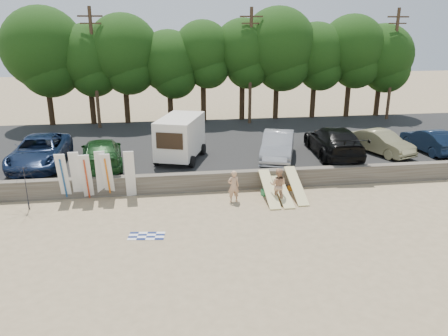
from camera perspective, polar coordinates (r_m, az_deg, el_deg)
The scene contains 27 objects.
ground at distance 21.08m, azimuth 6.43°, elevation -5.43°, with size 120.00×120.00×0.00m, color tan.
seawall at distance 23.60m, azimuth 4.70°, elevation -1.43°, with size 44.00×0.50×1.00m, color #6B6356.
parking_lot at distance 30.67m, azimuth 1.66°, elevation 2.98°, with size 44.00×14.50×0.70m, color #282828.
treeline at distance 36.57m, azimuth -1.15°, elevation 15.05°, with size 33.49×6.30×9.19m.
utility_poles at distance 35.49m, azimuth 3.49°, elevation 13.38°, with size 25.80×0.26×9.00m.
box_trailer at distance 25.96m, azimuth -5.74°, elevation 4.17°, with size 3.28×4.49×2.58m.
car_0 at distance 27.01m, azimuth -22.92°, elevation 2.03°, with size 2.81×6.08×1.69m, color #111E3D.
car_1 at distance 25.69m, azimuth -15.69°, elevation 1.90°, with size 2.21×5.44×1.58m, color #143916.
car_2 at distance 26.23m, azimuth 7.04°, elevation 2.87°, with size 1.75×5.02×1.65m, color #949498.
car_3 at distance 27.71m, azimuth 14.09°, elevation 3.43°, with size 2.51×6.16×1.79m, color black.
car_4 at distance 29.02m, azimuth 19.87°, elevation 3.17°, with size 1.52×4.35×1.43m, color tan.
car_5 at distance 30.60m, azimuth 25.28°, elevation 3.26°, with size 1.53×4.39×1.45m, color black.
surfboard_upright_0 at distance 22.92m, azimuth -20.25°, elevation -1.11°, with size 0.50×0.06×2.60m, color silver.
surfboard_upright_1 at distance 22.87m, azimuth -18.73°, elevation -0.95°, with size 0.50×0.06×2.60m, color silver.
surfboard_upright_2 at distance 22.62m, azimuth -17.51°, elevation -1.12°, with size 0.50×0.06×2.60m, color silver.
surfboard_upright_3 at distance 22.67m, azimuth -15.75°, elevation -0.82°, with size 0.50×0.06×2.60m, color silver.
surfboard_upright_4 at distance 22.53m, azimuth -14.96°, elevation -0.97°, with size 0.50×0.06×2.60m, color silver.
surfboard_upright_5 at distance 22.40m, azimuth -12.18°, elevation -0.79°, with size 0.50×0.06×2.60m, color silver.
surfboard_low_0 at distance 22.08m, azimuth 5.93°, elevation -2.71°, with size 0.56×3.00×0.07m, color beige.
surfboard_low_1 at distance 22.35m, azimuth 7.61°, elevation -2.96°, with size 0.56×3.00×0.07m, color beige.
surfboard_low_2 at distance 22.65m, azimuth 9.40°, elevation -2.26°, with size 0.56×3.00×0.07m, color beige.
beachgoer_a at distance 21.58m, azimuth 1.25°, elevation -2.40°, with size 0.59×0.39×1.63m, color tan.
beachgoer_b at distance 21.75m, azimuth 7.07°, elevation -2.24°, with size 0.84×0.66×1.73m, color tan.
cooler at distance 22.71m, azimuth 5.44°, elevation -3.18°, with size 0.38×0.30×0.32m, color #258748.
gear_bag at distance 23.57m, azimuth 8.67°, elevation -2.62°, with size 0.30×0.25×0.22m, color orange.
beach_towel at distance 18.75m, azimuth -10.08°, elevation -8.73°, with size 1.50×1.50×0.00m, color white.
beach_umbrella at distance 22.56m, azimuth -24.54°, elevation -2.40°, with size 2.41×2.46×2.21m, color black.
Camera 1 is at (-5.00, -18.66, 8.43)m, focal length 35.00 mm.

